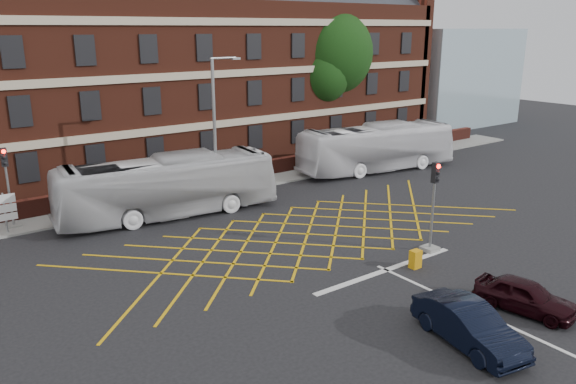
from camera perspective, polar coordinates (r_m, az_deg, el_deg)
ground at (r=27.21m, az=4.63°, el=-5.48°), size 120.00×120.00×0.00m
victorian_building at (r=44.38m, az=-14.30°, el=12.94°), size 51.00×12.17×20.40m
boundary_wall at (r=37.30m, az=-8.54°, el=1.34°), size 56.00×0.50×1.10m
far_pavement at (r=36.58m, az=-7.76°, el=0.27°), size 60.00×3.00×0.12m
glass_block at (r=64.76m, az=15.59°, el=11.25°), size 14.00×10.00×10.00m
box_junction_hatching at (r=28.64m, az=2.00°, el=-4.28°), size 8.22×8.22×0.02m
stop_line at (r=24.90m, az=9.95°, el=-7.81°), size 8.00×0.30×0.02m
centre_line at (r=21.47m, az=22.85°, el=-13.07°), size 0.15×14.00×0.02m
bus_left at (r=31.61m, az=-12.12°, el=0.56°), size 12.41×4.26×3.39m
bus_right at (r=41.48m, az=9.02°, el=4.48°), size 12.53×4.67×3.41m
car_navy at (r=19.87m, az=17.88°, el=-12.74°), size 2.26×4.46×1.40m
car_maroon at (r=22.74m, az=22.95°, el=-9.68°), size 2.12×3.83×1.23m
deciduous_tree at (r=48.59m, az=4.11°, el=13.29°), size 7.63×7.41×11.77m
traffic_light_near at (r=26.80m, az=14.45°, el=-2.30°), size 0.70×0.70×4.27m
traffic_light_far at (r=32.31m, az=-26.44°, el=-0.35°), size 0.70×0.70×4.27m
street_lamp at (r=32.19m, az=-7.25°, el=3.33°), size 2.25×1.00×8.56m
direction_signs at (r=31.47m, az=-26.84°, el=-1.55°), size 1.10×0.16×2.20m
utility_cabinet at (r=25.24m, az=12.81°, el=-6.66°), size 0.48×0.37×0.81m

